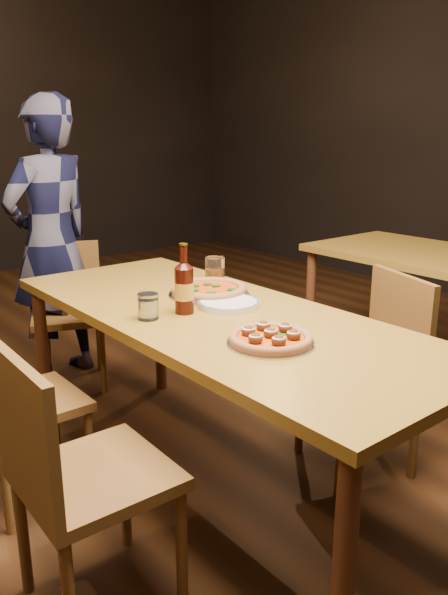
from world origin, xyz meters
TOP-DOWN VIEW (x-y plane):
  - ground at (0.00, 0.00)m, footprint 9.00×9.00m
  - table_main at (0.00, 0.00)m, footprint 0.80×2.00m
  - chair_main_nw at (-0.67, -0.28)m, footprint 0.43×0.43m
  - chair_main_sw at (-0.62, 0.39)m, footprint 0.39×0.39m
  - chair_main_e at (0.56, -0.27)m, footprint 0.53×0.53m
  - chair_end at (-0.03, 1.32)m, footprint 0.52×0.52m
  - pizza_meatball at (-0.08, -0.39)m, footprint 0.29×0.29m
  - pizza_margherita at (0.13, 0.21)m, footprint 0.35×0.35m
  - plate_stack at (0.09, 0.03)m, footprint 0.24×0.24m
  - beer_bottle at (-0.10, 0.07)m, footprint 0.07×0.07m
  - water_glass at (-0.25, 0.09)m, footprint 0.08×0.08m
  - amber_glass at (0.30, 0.39)m, footprint 0.09×0.09m
  - diner at (-0.03, 1.48)m, footprint 0.68×0.55m

SIDE VIEW (x-z plane):
  - ground at x=0.00m, z-range 0.00..0.00m
  - chair_main_sw at x=-0.62m, z-range 0.00..0.83m
  - chair_end at x=-0.03m, z-range 0.00..0.85m
  - chair_main_e at x=0.56m, z-range 0.00..0.89m
  - chair_main_nw at x=-0.67m, z-range 0.00..0.89m
  - table_main at x=0.00m, z-range 0.30..1.05m
  - plate_stack at x=0.09m, z-range 0.75..0.77m
  - pizza_meatball at x=-0.08m, z-range 0.74..0.80m
  - pizza_margherita at x=0.13m, z-range 0.75..0.79m
  - water_glass at x=-0.25m, z-range 0.75..0.85m
  - amber_glass at x=0.30m, z-range 0.75..0.86m
  - diner at x=-0.03m, z-range 0.00..1.63m
  - beer_bottle at x=-0.10m, z-range 0.71..0.98m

